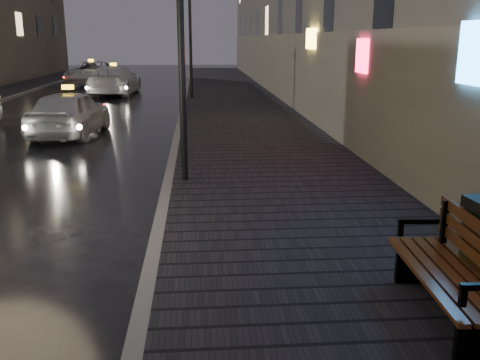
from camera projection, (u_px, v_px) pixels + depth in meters
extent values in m
cube|color=black|center=(234.00, 101.00, 25.78)|extent=(4.60, 58.00, 0.15)
cube|color=slate|center=(184.00, 102.00, 25.60)|extent=(0.20, 58.00, 0.15)
cylinder|color=black|center=(182.00, 57.00, 10.51)|extent=(0.14, 0.14, 5.00)
cylinder|color=black|center=(191.00, 46.00, 25.93)|extent=(0.14, 0.14, 5.00)
cube|color=black|center=(419.00, 264.00, 6.41)|extent=(0.57, 0.10, 0.46)
cube|color=black|center=(443.00, 233.00, 6.31)|extent=(0.07, 0.07, 0.80)
cube|color=black|center=(419.00, 221.00, 6.27)|extent=(0.48, 0.08, 0.06)
cube|color=#4D2710|center=(451.00, 275.00, 5.51)|extent=(0.82, 2.09, 0.05)
imported|color=silver|center=(70.00, 113.00, 16.85)|extent=(2.12, 4.44, 1.46)
imported|color=white|center=(114.00, 80.00, 29.29)|extent=(2.57, 5.58, 1.58)
imported|color=silver|center=(92.00, 73.00, 35.51)|extent=(2.99, 5.76, 1.55)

